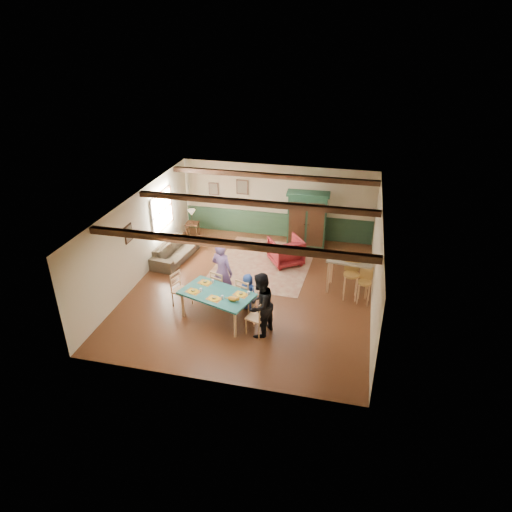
% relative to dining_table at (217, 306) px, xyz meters
% --- Properties ---
extents(floor, '(8.00, 8.00, 0.00)m').
position_rel_dining_table_xyz_m(floor, '(0.53, 1.64, -0.40)').
color(floor, '#482414').
rests_on(floor, ground).
extents(wall_back, '(7.00, 0.02, 2.70)m').
position_rel_dining_table_xyz_m(wall_back, '(0.53, 5.64, 0.95)').
color(wall_back, beige).
rests_on(wall_back, floor).
extents(wall_left, '(0.02, 8.00, 2.70)m').
position_rel_dining_table_xyz_m(wall_left, '(-2.97, 1.64, 0.95)').
color(wall_left, beige).
rests_on(wall_left, floor).
extents(wall_right, '(0.02, 8.00, 2.70)m').
position_rel_dining_table_xyz_m(wall_right, '(4.03, 1.64, 0.95)').
color(wall_right, beige).
rests_on(wall_right, floor).
extents(ceiling, '(7.00, 8.00, 0.02)m').
position_rel_dining_table_xyz_m(ceiling, '(0.53, 1.64, 2.30)').
color(ceiling, silver).
rests_on(ceiling, wall_back).
extents(wainscot_back, '(6.95, 0.03, 0.90)m').
position_rel_dining_table_xyz_m(wainscot_back, '(0.53, 5.62, 0.05)').
color(wainscot_back, '#213C28').
rests_on(wainscot_back, floor).
extents(ceiling_beam_front, '(6.95, 0.16, 0.16)m').
position_rel_dining_table_xyz_m(ceiling_beam_front, '(0.53, -0.66, 2.21)').
color(ceiling_beam_front, black).
rests_on(ceiling_beam_front, ceiling).
extents(ceiling_beam_mid, '(6.95, 0.16, 0.16)m').
position_rel_dining_table_xyz_m(ceiling_beam_mid, '(0.53, 2.04, 2.21)').
color(ceiling_beam_mid, black).
rests_on(ceiling_beam_mid, ceiling).
extents(ceiling_beam_back, '(6.95, 0.16, 0.16)m').
position_rel_dining_table_xyz_m(ceiling_beam_back, '(0.53, 4.64, 2.21)').
color(ceiling_beam_back, black).
rests_on(ceiling_beam_back, ceiling).
extents(window_left, '(0.06, 1.60, 1.30)m').
position_rel_dining_table_xyz_m(window_left, '(-2.94, 3.34, 1.15)').
color(window_left, white).
rests_on(window_left, wall_left).
extents(picture_left_wall, '(0.04, 0.42, 0.52)m').
position_rel_dining_table_xyz_m(picture_left_wall, '(-2.94, 1.04, 1.35)').
color(picture_left_wall, '#796F58').
rests_on(picture_left_wall, wall_left).
extents(picture_back_a, '(0.45, 0.04, 0.55)m').
position_rel_dining_table_xyz_m(picture_back_a, '(-0.77, 5.61, 1.40)').
color(picture_back_a, '#796F58').
rests_on(picture_back_a, wall_back).
extents(picture_back_b, '(0.38, 0.04, 0.48)m').
position_rel_dining_table_xyz_m(picture_back_b, '(-1.87, 5.61, 1.25)').
color(picture_back_b, '#796F58').
rests_on(picture_back_b, wall_back).
extents(dining_table, '(2.14, 1.60, 0.79)m').
position_rel_dining_table_xyz_m(dining_table, '(0.00, 0.00, 0.00)').
color(dining_table, '#1F6360').
rests_on(dining_table, floor).
extents(dining_chair_far_left, '(0.57, 0.58, 1.01)m').
position_rel_dining_table_xyz_m(dining_chair_far_left, '(-0.17, 0.86, 0.11)').
color(dining_chair_far_left, tan).
rests_on(dining_chair_far_left, floor).
extents(dining_chair_far_right, '(0.57, 0.58, 1.01)m').
position_rel_dining_table_xyz_m(dining_chair_far_right, '(0.64, 0.59, 0.11)').
color(dining_chair_far_right, tan).
rests_on(dining_chair_far_right, floor).
extents(dining_chair_end_left, '(0.58, 0.57, 1.01)m').
position_rel_dining_table_xyz_m(dining_chair_end_left, '(-1.16, 0.38, 0.11)').
color(dining_chair_end_left, tan).
rests_on(dining_chair_end_left, floor).
extents(dining_chair_end_right, '(0.58, 0.57, 1.01)m').
position_rel_dining_table_xyz_m(dining_chair_end_right, '(1.16, -0.38, 0.11)').
color(dining_chair_end_right, tan).
rests_on(dining_chair_end_right, floor).
extents(person_man, '(0.77, 0.62, 1.83)m').
position_rel_dining_table_xyz_m(person_man, '(-0.14, 0.94, 0.52)').
color(person_man, '#74538F').
rests_on(person_man, floor).
extents(person_woman, '(0.89, 1.01, 1.75)m').
position_rel_dining_table_xyz_m(person_woman, '(1.26, -0.41, 0.48)').
color(person_woman, black).
rests_on(person_woman, floor).
extents(person_child, '(0.60, 0.48, 1.06)m').
position_rel_dining_table_xyz_m(person_child, '(0.67, 0.67, 0.13)').
color(person_child, '#254396').
rests_on(person_child, floor).
extents(cat, '(0.41, 0.26, 0.19)m').
position_rel_dining_table_xyz_m(cat, '(0.52, -0.28, 0.49)').
color(cat, orange).
rests_on(cat, dining_table).
extents(place_setting_near_left, '(0.50, 0.43, 0.11)m').
position_rel_dining_table_xyz_m(place_setting_near_left, '(-0.64, -0.07, 0.45)').
color(place_setting_near_left, yellow).
rests_on(place_setting_near_left, dining_table).
extents(place_setting_near_center, '(0.50, 0.43, 0.11)m').
position_rel_dining_table_xyz_m(place_setting_near_center, '(0.02, -0.28, 0.45)').
color(place_setting_near_center, yellow).
rests_on(place_setting_near_center, dining_table).
extents(place_setting_far_left, '(0.50, 0.43, 0.11)m').
position_rel_dining_table_xyz_m(place_setting_far_left, '(-0.47, 0.43, 0.45)').
color(place_setting_far_left, yellow).
rests_on(place_setting_far_left, dining_table).
extents(place_setting_far_right, '(0.50, 0.43, 0.11)m').
position_rel_dining_table_xyz_m(place_setting_far_right, '(0.64, 0.07, 0.45)').
color(place_setting_far_right, yellow).
rests_on(place_setting_far_right, dining_table).
extents(area_rug, '(3.19, 3.73, 0.01)m').
position_rel_dining_table_xyz_m(area_rug, '(0.54, 3.32, -0.39)').
color(area_rug, '#C1B18B').
rests_on(area_rug, floor).
extents(armoire, '(1.46, 0.63, 2.04)m').
position_rel_dining_table_xyz_m(armoire, '(1.72, 4.90, 0.62)').
color(armoire, '#153524').
rests_on(armoire, floor).
extents(armchair, '(1.35, 1.36, 0.90)m').
position_rel_dining_table_xyz_m(armchair, '(1.24, 3.53, 0.05)').
color(armchair, '#541018').
rests_on(armchair, floor).
extents(sofa, '(1.04, 2.15, 0.60)m').
position_rel_dining_table_xyz_m(sofa, '(-2.42, 2.96, -0.10)').
color(sofa, '#3E3427').
rests_on(sofa, floor).
extents(end_table, '(0.51, 0.51, 0.56)m').
position_rel_dining_table_xyz_m(end_table, '(-2.48, 4.79, -0.12)').
color(end_table, black).
rests_on(end_table, floor).
extents(table_lamp, '(0.30, 0.30, 0.51)m').
position_rel_dining_table_xyz_m(table_lamp, '(-2.48, 4.79, 0.42)').
color(table_lamp, tan).
rests_on(table_lamp, end_table).
extents(counter_table, '(1.35, 0.86, 1.07)m').
position_rel_dining_table_xyz_m(counter_table, '(3.33, 2.25, 0.14)').
color(counter_table, '#B3A88B').
rests_on(counter_table, floor).
extents(bar_stool_left, '(0.47, 0.51, 1.26)m').
position_rel_dining_table_xyz_m(bar_stool_left, '(3.41, 1.85, 0.23)').
color(bar_stool_left, '#B98E48').
rests_on(bar_stool_left, floor).
extents(bar_stool_right, '(0.42, 0.45, 1.07)m').
position_rel_dining_table_xyz_m(bar_stool_right, '(3.79, 1.69, 0.14)').
color(bar_stool_right, '#B98E48').
rests_on(bar_stool_right, floor).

